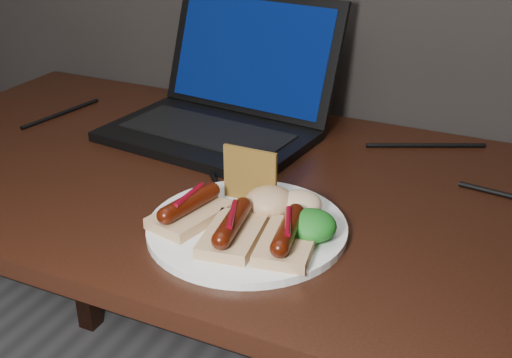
{
  "coord_description": "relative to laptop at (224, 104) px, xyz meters",
  "views": [
    {
      "loc": [
        0.43,
        0.53,
        1.22
      ],
      "look_at": [
        0.08,
        1.26,
        0.82
      ],
      "focal_mm": 45.0,
      "sensor_mm": 36.0,
      "label": 1
    }
  ],
  "objects": [
    {
      "name": "coleslaw_mound",
      "position": [
        0.27,
        -0.27,
        -0.03
      ],
      "size": [
        0.06,
        0.06,
        0.04
      ],
      "primitive_type": "ellipsoid",
      "color": "beige",
      "rests_on": "plate"
    },
    {
      "name": "crispbread",
      "position": [
        0.18,
        -0.26,
        -0.0
      ],
      "size": [
        0.09,
        0.01,
        0.08
      ],
      "primitive_type": "cube",
      "color": "olive",
      "rests_on": "plate"
    },
    {
      "name": "plate",
      "position": [
        0.21,
        -0.33,
        -0.05
      ],
      "size": [
        0.32,
        0.32,
        0.01
      ],
      "primitive_type": "cylinder",
      "rotation": [
        0.0,
        0.0,
        0.14
      ],
      "color": "white",
      "rests_on": "desk"
    },
    {
      "name": "laptop",
      "position": [
        0.0,
        0.0,
        0.0
      ],
      "size": [
        0.41,
        0.37,
        0.25
      ],
      "color": "black",
      "rests_on": "desk"
    },
    {
      "name": "bread_sausage_center",
      "position": [
        0.21,
        -0.38,
        -0.03
      ],
      "size": [
        0.09,
        0.12,
        0.04
      ],
      "color": "#E0C283",
      "rests_on": "plate"
    },
    {
      "name": "salad_greens",
      "position": [
        0.3,
        -0.32,
        -0.02
      ],
      "size": [
        0.07,
        0.07,
        0.04
      ],
      "primitive_type": "ellipsoid",
      "color": "#145C12",
      "rests_on": "plate"
    },
    {
      "name": "bread_sausage_right",
      "position": [
        0.28,
        -0.36,
        -0.03
      ],
      "size": [
        0.09,
        0.13,
        0.04
      ],
      "color": "#E0C283",
      "rests_on": "plate"
    },
    {
      "name": "desk",
      "position": [
        0.12,
        -0.18,
        -0.14
      ],
      "size": [
        1.4,
        0.7,
        0.75
      ],
      "color": "black",
      "rests_on": "ground"
    },
    {
      "name": "salsa_mound",
      "position": [
        0.22,
        -0.29,
        -0.02
      ],
      "size": [
        0.07,
        0.07,
        0.04
      ],
      "primitive_type": "ellipsoid",
      "color": "maroon",
      "rests_on": "plate"
    },
    {
      "name": "desk_cables",
      "position": [
        0.13,
        -0.05,
        -0.05
      ],
      "size": [
        0.96,
        0.37,
        0.01
      ],
      "color": "black",
      "rests_on": "desk"
    },
    {
      "name": "bread_sausage_left",
      "position": [
        0.13,
        -0.35,
        -0.03
      ],
      "size": [
        0.09,
        0.13,
        0.04
      ],
      "color": "#E0C283",
      "rests_on": "plate"
    }
  ]
}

